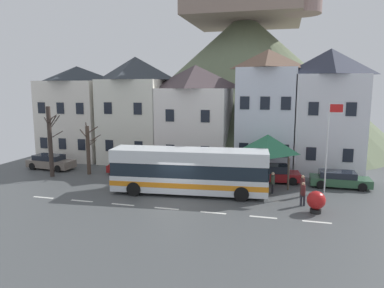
% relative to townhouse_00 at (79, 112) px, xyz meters
% --- Properties ---
extents(ground_plane, '(40.00, 60.00, 0.07)m').
position_rel_townhouse_00_xyz_m(ground_plane, '(14.43, -12.20, -4.89)').
color(ground_plane, '#494C4E').
extents(townhouse_00, '(6.46, 6.47, 9.72)m').
position_rel_townhouse_00_xyz_m(townhouse_00, '(0.00, 0.00, 0.00)').
color(townhouse_00, silver).
rests_on(townhouse_00, ground_plane).
extents(townhouse_01, '(6.07, 6.39, 10.56)m').
position_rel_townhouse_00_xyz_m(townhouse_01, '(6.68, -0.04, 0.42)').
color(townhouse_01, silver).
rests_on(townhouse_01, ground_plane).
extents(townhouse_02, '(6.58, 5.86, 9.65)m').
position_rel_townhouse_00_xyz_m(townhouse_02, '(12.97, -0.31, -0.03)').
color(townhouse_02, white).
rests_on(townhouse_02, ground_plane).
extents(townhouse_03, '(5.12, 6.66, 10.98)m').
position_rel_townhouse_00_xyz_m(townhouse_03, '(19.77, 0.09, 0.63)').
color(townhouse_03, silver).
rests_on(townhouse_03, ground_plane).
extents(townhouse_04, '(5.73, 5.64, 10.85)m').
position_rel_townhouse_00_xyz_m(townhouse_04, '(25.11, -0.41, 0.57)').
color(townhouse_04, silver).
rests_on(townhouse_04, ground_plane).
extents(hilltop_castle, '(39.88, 39.88, 24.23)m').
position_rel_townhouse_00_xyz_m(hilltop_castle, '(15.79, 15.83, 4.48)').
color(hilltop_castle, '#657254').
rests_on(hilltop_castle, ground_plane).
extents(transit_bus, '(11.24, 3.47, 3.23)m').
position_rel_townhouse_00_xyz_m(transit_bus, '(15.00, -10.12, -3.23)').
color(transit_bus, silver).
rests_on(transit_bus, ground_plane).
extents(bus_shelter, '(3.60, 3.60, 3.90)m').
position_rel_townhouse_00_xyz_m(bus_shelter, '(20.21, -5.74, -1.72)').
color(bus_shelter, '#473D33').
rests_on(bus_shelter, ground_plane).
extents(parked_car_00, '(4.38, 1.88, 1.22)m').
position_rel_townhouse_00_xyz_m(parked_car_00, '(25.64, -5.57, -4.25)').
color(parked_car_00, '#30583B').
rests_on(parked_car_00, ground_plane).
extents(parked_car_01, '(4.51, 2.16, 1.33)m').
position_rel_townhouse_00_xyz_m(parked_car_01, '(0.46, -5.85, -4.20)').
color(parked_car_01, slate).
rests_on(parked_car_01, ground_plane).
extents(parked_car_02, '(4.05, 2.28, 1.33)m').
position_rel_townhouse_00_xyz_m(parked_car_02, '(8.27, -5.50, -4.21)').
color(parked_car_02, maroon).
rests_on(parked_car_02, ground_plane).
extents(parked_car_03, '(4.06, 2.27, 1.40)m').
position_rel_townhouse_00_xyz_m(parked_car_03, '(20.80, -5.29, -4.18)').
color(parked_car_03, maroon).
rests_on(parked_car_03, ground_plane).
extents(pedestrian_00, '(0.33, 0.30, 1.57)m').
position_rel_townhouse_00_xyz_m(pedestrian_00, '(22.76, -10.83, -3.98)').
color(pedestrian_00, '#2D2D38').
rests_on(pedestrian_00, ground_plane).
extents(pedestrian_01, '(0.31, 0.31, 1.57)m').
position_rel_townhouse_00_xyz_m(pedestrian_01, '(22.81, -8.94, -3.95)').
color(pedestrian_01, '#38332D').
rests_on(pedestrian_01, ground_plane).
extents(pedestrian_02, '(0.28, 0.30, 1.54)m').
position_rel_townhouse_00_xyz_m(pedestrian_02, '(20.78, -8.49, -3.97)').
color(pedestrian_02, black).
rests_on(pedestrian_02, ground_plane).
extents(public_bench, '(1.68, 0.48, 0.87)m').
position_rel_townhouse_00_xyz_m(public_bench, '(18.75, -3.50, -4.38)').
color(public_bench, brown).
rests_on(public_bench, ground_plane).
extents(flagpole, '(0.95, 0.10, 6.46)m').
position_rel_townhouse_00_xyz_m(flagpole, '(24.50, -7.39, -1.08)').
color(flagpole, silver).
rests_on(flagpole, ground_plane).
extents(harbour_buoy, '(1.12, 1.12, 1.37)m').
position_rel_townhouse_00_xyz_m(harbour_buoy, '(23.47, -12.01, -4.10)').
color(harbour_buoy, black).
rests_on(harbour_buoy, ground_plane).
extents(bare_tree_00, '(1.88, 1.68, 4.51)m').
position_rel_townhouse_00_xyz_m(bare_tree_00, '(5.03, -6.80, -2.60)').
color(bare_tree_00, '#47382D').
rests_on(bare_tree_00, ground_plane).
extents(bare_tree_01, '(1.22, 1.56, 5.98)m').
position_rel_townhouse_00_xyz_m(bare_tree_01, '(2.38, -8.30, -1.75)').
color(bare_tree_01, '#382D28').
rests_on(bare_tree_01, ground_plane).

